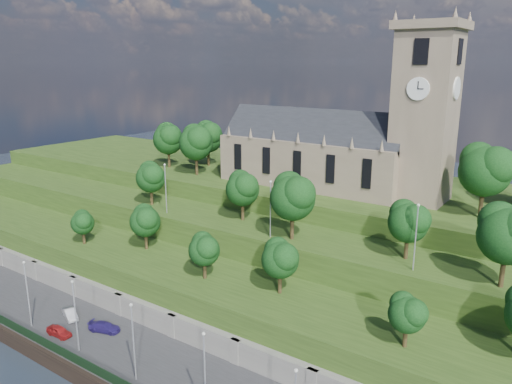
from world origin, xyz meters
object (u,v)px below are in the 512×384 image
Objects in this scene: church at (341,144)px; car_left at (59,331)px; car_middle at (70,314)px; car_right at (104,327)px.

car_left is at bearing -112.40° from church.
car_middle is 6.61m from car_right.
car_left and car_middle have the same top height.
church is at bearing -5.78° from car_middle.
car_middle is at bearing 75.29° from car_right.
car_left is 5.52m from car_right.
church is 9.23× the size of car_right.
church is 10.12× the size of car_middle.
car_right is at bearing -46.30° from car_left.
car_left is 4.51m from car_middle.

